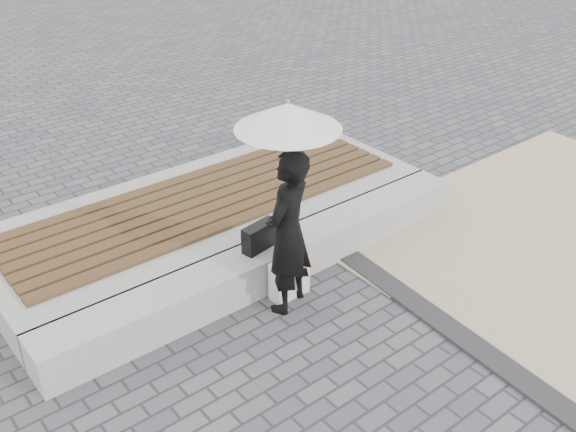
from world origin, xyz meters
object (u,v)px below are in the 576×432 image
object	(u,v)px
woman	(288,233)
handbag	(260,237)
canvas_tote	(289,278)
seating_ledge	(272,262)
parasol	(288,116)

from	to	relation	value
woman	handbag	size ratio (longest dim) A/B	4.22
woman	canvas_tote	bearing A→B (deg)	-158.33
seating_ledge	woman	world-z (taller)	woman
parasol	handbag	distance (m)	1.51
handbag	woman	bearing A→B (deg)	-102.39
seating_ledge	woman	size ratio (longest dim) A/B	3.05
parasol	handbag	world-z (taller)	parasol
woman	canvas_tote	distance (m)	0.63
seating_ledge	handbag	xyz separation A→B (m)	(-0.13, 0.03, 0.34)
woman	parasol	xyz separation A→B (m)	(0.00, 0.00, 1.14)
woman	parasol	bearing A→B (deg)	-121.97
seating_ledge	woman	xyz separation A→B (m)	(-0.15, -0.45, 0.62)
woman	parasol	world-z (taller)	parasol
woman	handbag	world-z (taller)	woman
woman	handbag	xyz separation A→B (m)	(0.03, 0.48, -0.28)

